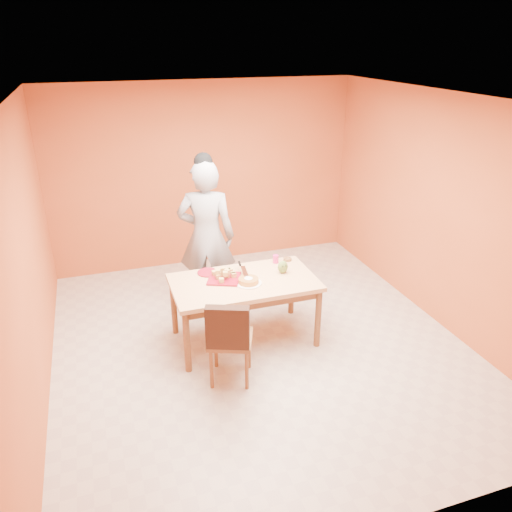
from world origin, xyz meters
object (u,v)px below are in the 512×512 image
object	(u,v)px
egg_ornament	(283,267)
magenta_glass	(276,259)
checker_tin	(287,259)
red_dinner_plate	(208,272)
dining_chair	(231,338)
person	(206,237)
dining_table	(244,288)
sponge_cake	(249,281)
pastry_platter	(224,279)

from	to	relation	value
egg_ornament	magenta_glass	size ratio (longest dim) A/B	1.53
checker_tin	red_dinner_plate	bearing A→B (deg)	-177.87
dining_chair	checker_tin	size ratio (longest dim) A/B	9.56
person	magenta_glass	xyz separation A→B (m)	(0.71, -0.56, -0.16)
dining_table	magenta_glass	world-z (taller)	magenta_glass
sponge_cake	egg_ornament	bearing A→B (deg)	16.59
pastry_platter	egg_ornament	world-z (taller)	egg_ornament
person	magenta_glass	distance (m)	0.92
sponge_cake	egg_ornament	size ratio (longest dim) A/B	1.49
pastry_platter	sponge_cake	world-z (taller)	sponge_cake
dining_chair	egg_ornament	xyz separation A→B (m)	(0.82, 0.71, 0.34)
dining_chair	sponge_cake	size ratio (longest dim) A/B	4.31
person	dining_table	bearing A→B (deg)	121.18
dining_chair	magenta_glass	distance (m)	1.34
egg_ornament	magenta_glass	xyz separation A→B (m)	(0.02, 0.29, -0.03)
person	red_dinner_plate	xyz separation A→B (m)	(-0.13, -0.58, -0.20)
sponge_cake	magenta_glass	distance (m)	0.63
person	magenta_glass	size ratio (longest dim) A/B	20.01
dining_table	magenta_glass	xyz separation A→B (m)	(0.50, 0.33, 0.14)
pastry_platter	dining_table	bearing A→B (deg)	-26.35
red_dinner_plate	sponge_cake	size ratio (longest dim) A/B	1.10
dining_table	egg_ornament	size ratio (longest dim) A/B	10.79
red_dinner_plate	sponge_cake	world-z (taller)	sponge_cake
person	checker_tin	bearing A→B (deg)	165.97
dining_table	dining_chair	distance (m)	0.76
dining_table	dining_chair	xyz separation A→B (m)	(-0.34, -0.66, -0.17)
pastry_platter	egg_ornament	xyz separation A→B (m)	(0.68, -0.05, 0.06)
sponge_cake	checker_tin	distance (m)	0.77
sponge_cake	egg_ornament	distance (m)	0.47
person	magenta_glass	world-z (taller)	person
dining_table	egg_ornament	bearing A→B (deg)	5.64
egg_ornament	dining_chair	bearing A→B (deg)	-135.01
person	egg_ornament	xyz separation A→B (m)	(0.68, -0.85, -0.13)
pastry_platter	magenta_glass	world-z (taller)	magenta_glass
dining_chair	sponge_cake	world-z (taller)	dining_chair
person	pastry_platter	size ratio (longest dim) A/B	5.62
pastry_platter	egg_ornament	distance (m)	0.68
dining_chair	egg_ornament	world-z (taller)	dining_chair
dining_table	magenta_glass	bearing A→B (deg)	33.69
dining_table	red_dinner_plate	size ratio (longest dim) A/B	6.58
egg_ornament	person	bearing A→B (deg)	133.21
person	egg_ornament	size ratio (longest dim) A/B	13.04
person	red_dinner_plate	size ratio (longest dim) A/B	7.95
pastry_platter	checker_tin	xyz separation A→B (m)	(0.86, 0.25, 0.00)
dining_chair	person	size ratio (longest dim) A/B	0.49
checker_tin	dining_chair	bearing A→B (deg)	-134.74
dining_chair	checker_tin	bearing A→B (deg)	66.72
dining_table	egg_ornament	xyz separation A→B (m)	(0.48, 0.05, 0.17)
pastry_platter	egg_ornament	bearing A→B (deg)	-4.41
dining_table	checker_tin	distance (m)	0.75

